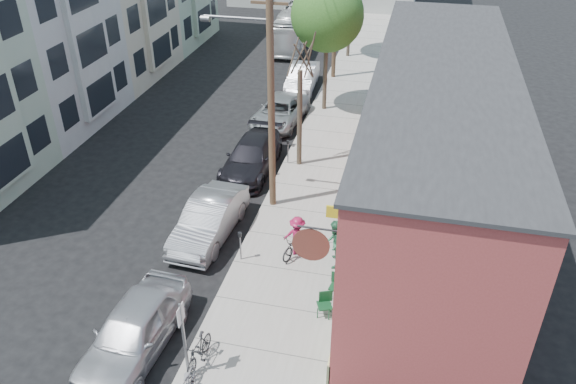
% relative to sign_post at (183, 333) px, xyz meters
% --- Properties ---
extents(ground, '(120.00, 120.00, 0.00)m').
position_rel_sign_post_xyz_m(ground, '(-2.35, 5.39, -1.83)').
color(ground, black).
extents(sidewalk, '(4.50, 58.00, 0.15)m').
position_rel_sign_post_xyz_m(sidewalk, '(1.90, 16.39, -1.76)').
color(sidewalk, gray).
rests_on(sidewalk, ground).
extents(cafe_building, '(6.60, 20.20, 6.61)m').
position_rel_sign_post_xyz_m(cafe_building, '(6.64, 10.38, 1.47)').
color(cafe_building, '#953837').
rests_on(cafe_building, ground).
extents(apartment_row, '(6.30, 32.00, 9.00)m').
position_rel_sign_post_xyz_m(apartment_row, '(-14.20, 19.39, 2.67)').
color(apartment_row, '#9CB095').
rests_on(apartment_row, ground).
extents(sign_post, '(0.07, 0.45, 2.80)m').
position_rel_sign_post_xyz_m(sign_post, '(0.00, 0.00, 0.00)').
color(sign_post, slate).
rests_on(sign_post, sidewalk).
extents(parking_meter_near, '(0.14, 0.14, 1.24)m').
position_rel_sign_post_xyz_m(parking_meter_near, '(-0.10, 5.58, -0.85)').
color(parking_meter_near, slate).
rests_on(parking_meter_near, sidewalk).
extents(parking_meter_far, '(0.14, 0.14, 1.24)m').
position_rel_sign_post_xyz_m(parking_meter_far, '(-0.10, 13.38, -0.85)').
color(parking_meter_far, slate).
rests_on(parking_meter_far, sidewalk).
extents(utility_pole_near, '(3.57, 0.28, 10.00)m').
position_rel_sign_post_xyz_m(utility_pole_near, '(0.04, 9.63, 3.58)').
color(utility_pole_near, '#503A28').
rests_on(utility_pole_near, sidewalk).
extents(tree_bare, '(0.24, 0.24, 4.80)m').
position_rel_sign_post_xyz_m(tree_bare, '(0.45, 13.45, 0.72)').
color(tree_bare, '#44392C').
rests_on(tree_bare, sidewalk).
extents(tree_leafy_mid, '(4.03, 4.03, 7.52)m').
position_rel_sign_post_xyz_m(tree_leafy_mid, '(0.45, 20.48, 3.81)').
color(tree_leafy_mid, '#44392C').
rests_on(tree_leafy_mid, sidewalk).
extents(patio_chair_a, '(0.58, 0.58, 0.88)m').
position_rel_sign_post_xyz_m(patio_chair_a, '(3.75, 4.34, -1.24)').
color(patio_chair_a, '#113D1F').
rests_on(patio_chair_a, sidewalk).
extents(patio_chair_b, '(0.66, 0.66, 0.88)m').
position_rel_sign_post_xyz_m(patio_chair_b, '(3.50, 3.35, -1.24)').
color(patio_chair_b, '#113D1F').
rests_on(patio_chair_b, sidewalk).
extents(patron_grey, '(0.54, 0.73, 1.82)m').
position_rel_sign_post_xyz_m(patron_grey, '(3.78, 5.17, -0.77)').
color(patron_grey, gray).
rests_on(patron_grey, sidewalk).
extents(patron_green, '(0.79, 0.99, 1.93)m').
position_rel_sign_post_xyz_m(patron_green, '(3.39, 6.05, -0.72)').
color(patron_green, '#2C6E48').
rests_on(patron_green, sidewalk).
extents(cyclist, '(1.10, 0.66, 1.67)m').
position_rel_sign_post_xyz_m(cyclist, '(1.91, 6.39, -0.85)').
color(cyclist, maroon).
rests_on(cyclist, sidewalk).
extents(cyclist_bike, '(1.28, 1.92, 0.95)m').
position_rel_sign_post_xyz_m(cyclist_bike, '(1.91, 6.39, -1.21)').
color(cyclist_bike, black).
rests_on(cyclist_bike, sidewalk).
extents(parked_bike_a, '(0.61, 1.72, 1.01)m').
position_rel_sign_post_xyz_m(parked_bike_a, '(0.18, 0.46, -1.18)').
color(parked_bike_a, black).
rests_on(parked_bike_a, sidewalk).
extents(car_0, '(2.26, 5.05, 1.69)m').
position_rel_sign_post_xyz_m(car_0, '(-2.00, 0.66, -0.99)').
color(car_0, '#ACACB4').
rests_on(car_0, ground).
extents(car_1, '(1.97, 4.99, 1.61)m').
position_rel_sign_post_xyz_m(car_1, '(-1.84, 6.93, -1.02)').
color(car_1, '#9A9AA1').
rests_on(car_1, ground).
extents(car_2, '(2.21, 5.29, 1.53)m').
position_rel_sign_post_xyz_m(car_2, '(-1.71, 12.51, -1.07)').
color(car_2, black).
rests_on(car_2, ground).
extents(car_3, '(2.76, 5.22, 1.40)m').
position_rel_sign_post_xyz_m(car_3, '(-1.70, 18.15, -1.13)').
color(car_3, '#989C9F').
rests_on(car_3, ground).
extents(car_4, '(1.92, 4.88, 1.58)m').
position_rel_sign_post_xyz_m(car_4, '(-1.55, 23.57, -1.04)').
color(car_4, '#AEAEB6').
rests_on(car_4, ground).
extents(bus, '(2.72, 9.63, 2.65)m').
position_rel_sign_post_xyz_m(bus, '(-4.22, 33.02, -0.51)').
color(bus, white).
rests_on(bus, ground).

